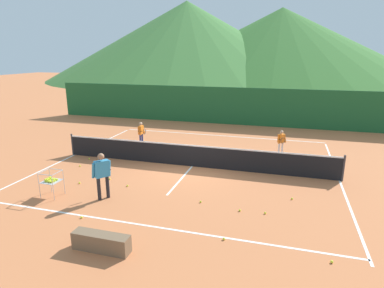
# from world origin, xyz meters

# --- Properties ---
(ground_plane) EXTENTS (120.00, 120.00, 0.00)m
(ground_plane) POSITION_xyz_m (0.00, 0.00, 0.00)
(ground_plane) COLOR #C67042
(line_baseline_near) EXTENTS (11.97, 0.08, 0.01)m
(line_baseline_near) POSITION_xyz_m (0.00, -5.27, 0.00)
(line_baseline_near) COLOR white
(line_baseline_near) RESTS_ON ground
(line_baseline_far) EXTENTS (11.97, 0.08, 0.01)m
(line_baseline_far) POSITION_xyz_m (0.00, 5.80, 0.00)
(line_baseline_far) COLOR white
(line_baseline_far) RESTS_ON ground
(line_sideline_west) EXTENTS (0.08, 11.07, 0.01)m
(line_sideline_west) POSITION_xyz_m (-5.99, 0.00, 0.00)
(line_sideline_west) COLOR white
(line_sideline_west) RESTS_ON ground
(line_sideline_east) EXTENTS (0.08, 11.07, 0.01)m
(line_sideline_east) POSITION_xyz_m (5.99, 0.00, 0.00)
(line_sideline_east) COLOR white
(line_sideline_east) RESTS_ON ground
(line_service_center) EXTENTS (0.08, 6.34, 0.01)m
(line_service_center) POSITION_xyz_m (0.00, 0.00, 0.00)
(line_service_center) COLOR white
(line_service_center) RESTS_ON ground
(tennis_net) EXTENTS (12.21, 0.08, 1.05)m
(tennis_net) POSITION_xyz_m (0.00, 0.00, 0.50)
(tennis_net) COLOR #333338
(tennis_net) RESTS_ON ground
(instructor) EXTENTS (0.56, 0.80, 1.62)m
(instructor) POSITION_xyz_m (-1.97, -4.00, 0.97)
(instructor) COLOR black
(instructor) RESTS_ON ground
(student_0) EXTENTS (0.40, 0.61, 1.27)m
(student_0) POSITION_xyz_m (-3.57, 2.51, 0.76)
(student_0) COLOR navy
(student_0) RESTS_ON ground
(student_1) EXTENTS (0.44, 0.66, 1.19)m
(student_1) POSITION_xyz_m (3.66, 2.94, 0.72)
(student_1) COLOR silver
(student_1) RESTS_ON ground
(ball_cart) EXTENTS (0.58, 0.58, 0.90)m
(ball_cart) POSITION_xyz_m (-3.79, -4.32, 0.59)
(ball_cart) COLOR #B7B7BC
(ball_cart) RESTS_ON ground
(tennis_ball_0) EXTENTS (0.07, 0.07, 0.07)m
(tennis_ball_0) POSITION_xyz_m (5.09, -5.64, 0.03)
(tennis_ball_0) COLOR yellow
(tennis_ball_0) RESTS_ON ground
(tennis_ball_1) EXTENTS (0.07, 0.07, 0.07)m
(tennis_ball_1) POSITION_xyz_m (2.45, -5.39, 0.03)
(tennis_ball_1) COLOR yellow
(tennis_ball_1) RESTS_ON ground
(tennis_ball_2) EXTENTS (0.07, 0.07, 0.07)m
(tennis_ball_2) POSITION_xyz_m (-2.67, -2.42, 0.03)
(tennis_ball_2) COLOR yellow
(tennis_ball_2) RESTS_ON ground
(tennis_ball_3) EXTENTS (0.07, 0.07, 0.07)m
(tennis_ball_3) POSITION_xyz_m (-3.56, -3.11, 0.03)
(tennis_ball_3) COLOR yellow
(tennis_ball_3) RESTS_ON ground
(tennis_ball_4) EXTENTS (0.07, 0.07, 0.07)m
(tennis_ball_4) POSITION_xyz_m (-1.68, -2.84, 0.03)
(tennis_ball_4) COLOR yellow
(tennis_ball_4) RESTS_ON ground
(tennis_ball_5) EXTENTS (0.07, 0.07, 0.07)m
(tennis_ball_5) POSITION_xyz_m (1.28, -3.39, 0.03)
(tennis_ball_5) COLOR yellow
(tennis_ball_5) RESTS_ON ground
(tennis_ball_6) EXTENTS (0.07, 0.07, 0.07)m
(tennis_ball_6) POSITION_xyz_m (3.40, -3.59, 0.03)
(tennis_ball_6) COLOR yellow
(tennis_ball_6) RESTS_ON ground
(tennis_ball_7) EXTENTS (0.07, 0.07, 0.07)m
(tennis_ball_7) POSITION_xyz_m (2.62, -3.63, 0.03)
(tennis_ball_7) COLOR yellow
(tennis_ball_7) RESTS_ON ground
(tennis_ball_8) EXTENTS (0.07, 0.07, 0.07)m
(tennis_ball_8) POSITION_xyz_m (-1.88, -5.42, 0.03)
(tennis_ball_8) COLOR yellow
(tennis_ball_8) RESTS_ON ground
(tennis_ball_9) EXTENTS (0.07, 0.07, 0.07)m
(tennis_ball_9) POSITION_xyz_m (4.20, -2.29, 0.03)
(tennis_ball_9) COLOR yellow
(tennis_ball_9) RESTS_ON ground
(tennis_ball_10) EXTENTS (0.07, 0.07, 0.07)m
(tennis_ball_10) POSITION_xyz_m (-4.90, -0.43, 0.03)
(tennis_ball_10) COLOR yellow
(tennis_ball_10) RESTS_ON ground
(tennis_ball_11) EXTENTS (0.07, 0.07, 0.07)m
(tennis_ball_11) POSITION_xyz_m (-4.71, -1.42, 0.03)
(tennis_ball_11) COLOR yellow
(tennis_ball_11) RESTS_ON ground
(windscreen_fence) EXTENTS (26.34, 0.08, 2.57)m
(windscreen_fence) POSITION_xyz_m (0.00, 9.24, 1.28)
(windscreen_fence) COLOR #1E5B2D
(windscreen_fence) RESTS_ON ground
(courtside_bench) EXTENTS (1.50, 0.36, 0.46)m
(courtside_bench) POSITION_xyz_m (-0.41, -6.71, 0.23)
(courtside_bench) COLOR brown
(courtside_bench) RESTS_ON ground
(hill_0) EXTENTS (52.69, 52.69, 14.44)m
(hill_0) POSITION_xyz_m (-15.83, 50.57, 7.22)
(hill_0) COLOR #427A38
(hill_0) RESTS_ON ground
(hill_1) EXTENTS (53.51, 53.51, 13.21)m
(hill_1) POSITION_xyz_m (1.75, 55.11, 6.60)
(hill_1) COLOR #38702D
(hill_1) RESTS_ON ground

